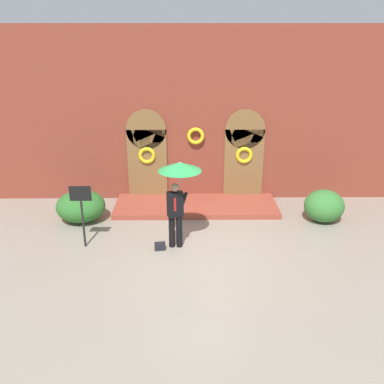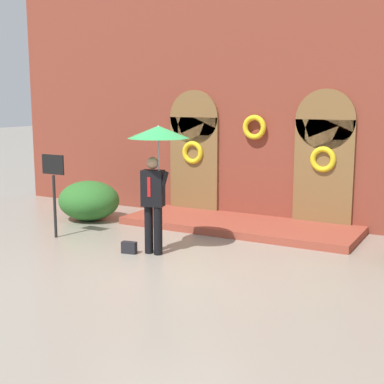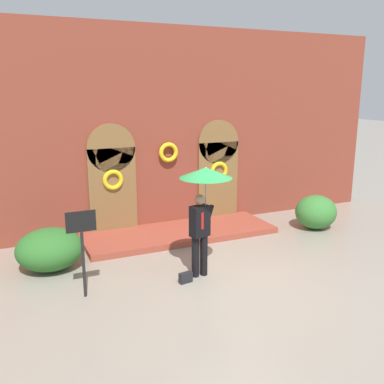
{
  "view_description": "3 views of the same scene",
  "coord_description": "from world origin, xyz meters",
  "px_view_note": "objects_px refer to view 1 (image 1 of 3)",
  "views": [
    {
      "loc": [
        -0.25,
        -9.66,
        5.54
      ],
      "look_at": [
        -0.14,
        1.33,
        1.24
      ],
      "focal_mm": 40.0,
      "sensor_mm": 36.0,
      "label": 1
    },
    {
      "loc": [
        4.64,
        -7.53,
        2.8
      ],
      "look_at": [
        -0.33,
        1.5,
        1.03
      ],
      "focal_mm": 50.0,
      "sensor_mm": 36.0,
      "label": 2
    },
    {
      "loc": [
        -4.21,
        -7.25,
        3.92
      ],
      "look_at": [
        -0.17,
        1.85,
        1.52
      ],
      "focal_mm": 40.0,
      "sensor_mm": 36.0,
      "label": 3
    }
  ],
  "objects_px": {
    "shrub_left": "(81,206)",
    "shrub_right": "(324,206)",
    "person_with_umbrella": "(179,179)",
    "handbag": "(160,246)",
    "sign_post": "(81,206)"
  },
  "relations": [
    {
      "from": "shrub_left",
      "to": "shrub_right",
      "type": "relative_size",
      "value": 1.23
    },
    {
      "from": "person_with_umbrella",
      "to": "shrub_right",
      "type": "xyz_separation_m",
      "value": [
        4.32,
        1.58,
        -1.43
      ]
    },
    {
      "from": "person_with_umbrella",
      "to": "shrub_left",
      "type": "distance_m",
      "value": 3.72
    },
    {
      "from": "handbag",
      "to": "shrub_left",
      "type": "xyz_separation_m",
      "value": [
        -2.48,
        1.87,
        0.35
      ]
    },
    {
      "from": "person_with_umbrella",
      "to": "shrub_left",
      "type": "height_order",
      "value": "person_with_umbrella"
    },
    {
      "from": "handbag",
      "to": "sign_post",
      "type": "xyz_separation_m",
      "value": [
        -2.02,
        0.23,
        1.05
      ]
    },
    {
      "from": "shrub_left",
      "to": "shrub_right",
      "type": "bearing_deg",
      "value": -0.72
    },
    {
      "from": "person_with_umbrella",
      "to": "shrub_right",
      "type": "distance_m",
      "value": 4.82
    },
    {
      "from": "person_with_umbrella",
      "to": "shrub_right",
      "type": "relative_size",
      "value": 1.99
    },
    {
      "from": "person_with_umbrella",
      "to": "sign_post",
      "type": "bearing_deg",
      "value": 179.21
    },
    {
      "from": "sign_post",
      "to": "shrub_right",
      "type": "xyz_separation_m",
      "value": [
        6.85,
        1.54,
        -0.68
      ]
    },
    {
      "from": "handbag",
      "to": "shrub_right",
      "type": "relative_size",
      "value": 0.24
    },
    {
      "from": "handbag",
      "to": "shrub_right",
      "type": "xyz_separation_m",
      "value": [
        4.83,
        1.78,
        0.37
      ]
    },
    {
      "from": "person_with_umbrella",
      "to": "shrub_right",
      "type": "bearing_deg",
      "value": 20.04
    },
    {
      "from": "sign_post",
      "to": "shrub_left",
      "type": "xyz_separation_m",
      "value": [
        -0.46,
        1.63,
        -0.7
      ]
    }
  ]
}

